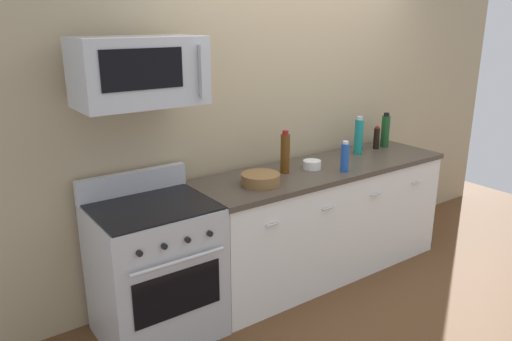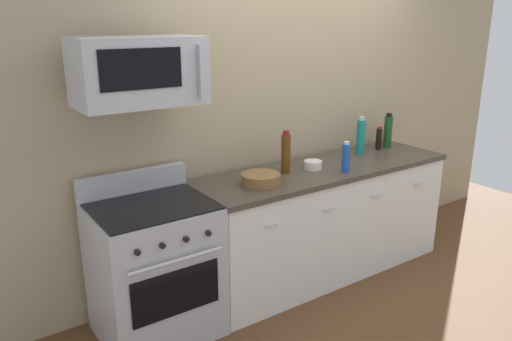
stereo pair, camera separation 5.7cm
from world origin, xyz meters
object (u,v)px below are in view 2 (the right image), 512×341
at_px(microwave, 139,71).
at_px(bottle_sparkling_teal, 361,136).
at_px(range_oven, 155,269).
at_px(bowl_wooden_salad, 261,179).
at_px(bowl_white_ceramic, 313,165).
at_px(bottle_soda_blue, 346,157).
at_px(bottle_wine_amber, 286,153).
at_px(bottle_wine_green, 388,131).
at_px(bottle_soy_sauce_dark, 379,139).

relative_size(microwave, bottle_sparkling_teal, 2.26).
relative_size(range_oven, bowl_wooden_salad, 3.86).
bearing_deg(bowl_white_ceramic, bottle_soda_blue, -51.26).
xyz_separation_m(bottle_soda_blue, bottle_wine_amber, (-0.40, 0.24, 0.04)).
height_order(microwave, bowl_wooden_salad, microwave).
distance_m(microwave, bottle_wine_green, 2.46).
bearing_deg(bottle_sparkling_teal, bowl_white_ceramic, -170.18).
relative_size(bottle_wine_amber, bowl_white_ceramic, 2.33).
xyz_separation_m(bottle_sparkling_teal, bowl_white_ceramic, (-0.63, -0.11, -0.12)).
height_order(bottle_wine_green, bottle_soda_blue, bottle_wine_green).
relative_size(bottle_wine_green, bottle_soda_blue, 1.31).
xyz_separation_m(bottle_wine_green, bottle_soda_blue, (-0.85, -0.33, -0.04)).
bearing_deg(range_oven, bottle_wine_green, 3.53).
height_order(range_oven, bowl_white_ceramic, range_oven).
height_order(range_oven, bottle_soda_blue, bottle_soda_blue).
relative_size(bottle_soda_blue, bowl_wooden_salad, 0.86).
bearing_deg(microwave, bottle_soy_sauce_dark, 2.34).
distance_m(bottle_sparkling_teal, bowl_white_ceramic, 0.65).
xyz_separation_m(bottle_sparkling_teal, bowl_wooden_salad, (-1.18, -0.18, -0.11)).
bearing_deg(bottle_soy_sauce_dark, bottle_sparkling_teal, -175.41).
bearing_deg(bottle_soy_sauce_dark, bottle_soda_blue, -155.94).
height_order(bottle_wine_amber, bowl_wooden_salad, bottle_wine_amber).
bearing_deg(bottle_soda_blue, bottle_soy_sauce_dark, 24.06).
relative_size(bottle_sparkling_teal, bottle_wine_amber, 1.00).
bearing_deg(bowl_white_ceramic, bowl_wooden_salad, -172.19).
relative_size(bottle_soda_blue, bottle_soy_sauce_dark, 1.16).
relative_size(range_oven, bottle_soda_blue, 4.47).
bearing_deg(range_oven, bottle_soy_sauce_dark, 3.48).
xyz_separation_m(range_oven, bowl_white_ceramic, (1.36, 0.01, 0.49)).
distance_m(bottle_sparkling_teal, bottle_wine_amber, 0.87).
height_order(microwave, bowl_white_ceramic, microwave).
relative_size(bottle_wine_green, bottle_soy_sauce_dark, 1.51).
bearing_deg(bottle_sparkling_teal, bottle_wine_amber, -175.60).
bearing_deg(bottle_wine_amber, bottle_sparkling_teal, 4.40).
bearing_deg(bottle_sparkling_teal, range_oven, -176.66).
relative_size(bottle_sparkling_teal, bowl_white_ceramic, 2.33).
height_order(bottle_soda_blue, bottle_soy_sauce_dark, bottle_soda_blue).
relative_size(range_oven, bottle_wine_amber, 3.25).
xyz_separation_m(range_oven, bottle_soy_sauce_dark, (2.24, 0.14, 0.55)).
relative_size(microwave, bowl_wooden_salad, 2.68).
distance_m(bottle_wine_green, bowl_wooden_salad, 1.58).
bearing_deg(bottle_soda_blue, bowl_white_ceramic, 128.74).
bearing_deg(bowl_wooden_salad, bottle_sparkling_teal, 8.88).
bearing_deg(bowl_wooden_salad, range_oven, 175.13).
bearing_deg(bottle_wine_green, bottle_soy_sauce_dark, -175.64).
bearing_deg(microwave, bowl_white_ceramic, -1.58).
bearing_deg(microwave, bottle_wine_amber, 0.23).
bearing_deg(range_oven, bottle_wine_amber, 2.52).
height_order(bottle_wine_green, bottle_soy_sauce_dark, bottle_wine_green).
bearing_deg(bottle_wine_green, bottle_sparkling_teal, -175.49).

